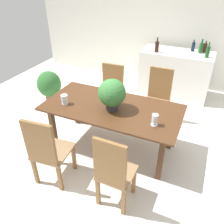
% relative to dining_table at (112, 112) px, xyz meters
% --- Properties ---
extents(ground_plane, '(7.04, 7.04, 0.00)m').
position_rel_dining_table_xyz_m(ground_plane, '(0.00, 0.24, -0.66)').
color(ground_plane, silver).
extents(back_wall, '(6.40, 0.10, 2.60)m').
position_rel_dining_table_xyz_m(back_wall, '(0.00, 2.84, 0.64)').
color(back_wall, silver).
rests_on(back_wall, ground).
extents(dining_table, '(2.03, 1.01, 0.76)m').
position_rel_dining_table_xyz_m(dining_table, '(0.00, 0.00, 0.00)').
color(dining_table, '#4C2D19').
rests_on(dining_table, ground).
extents(chair_near_right, '(0.41, 0.43, 1.06)m').
position_rel_dining_table_xyz_m(chair_near_right, '(0.46, -0.99, -0.09)').
color(chair_near_right, brown).
rests_on(chair_near_right, ground).
extents(chair_near_left, '(0.48, 0.51, 1.05)m').
position_rel_dining_table_xyz_m(chair_near_left, '(-0.45, -1.00, -0.09)').
color(chair_near_left, brown).
rests_on(chair_near_left, ground).
extents(chair_far_right, '(0.45, 0.43, 1.05)m').
position_rel_dining_table_xyz_m(chair_far_right, '(0.46, 0.99, -0.09)').
color(chair_far_right, brown).
rests_on(chair_far_right, ground).
extents(chair_far_left, '(0.48, 0.45, 0.97)m').
position_rel_dining_table_xyz_m(chair_far_left, '(-0.46, 0.99, -0.13)').
color(chair_far_left, brown).
rests_on(chair_far_left, ground).
extents(flower_centerpiece, '(0.39, 0.39, 0.46)m').
position_rel_dining_table_xyz_m(flower_centerpiece, '(0.03, -0.06, 0.35)').
color(flower_centerpiece, '#333338').
rests_on(flower_centerpiece, dining_table).
extents(crystal_vase_left, '(0.09, 0.09, 0.16)m').
position_rel_dining_table_xyz_m(crystal_vase_left, '(0.69, -0.20, 0.19)').
color(crystal_vase_left, silver).
rests_on(crystal_vase_left, dining_table).
extents(crystal_vase_center_near, '(0.10, 0.10, 0.15)m').
position_rel_dining_table_xyz_m(crystal_vase_center_near, '(-0.68, -0.21, 0.18)').
color(crystal_vase_center_near, silver).
rests_on(crystal_vase_center_near, dining_table).
extents(wine_glass, '(0.07, 0.07, 0.15)m').
position_rel_dining_table_xyz_m(wine_glass, '(-0.21, 0.25, 0.20)').
color(wine_glass, silver).
rests_on(wine_glass, dining_table).
extents(kitchen_counter, '(1.48, 0.68, 0.98)m').
position_rel_dining_table_xyz_m(kitchen_counter, '(0.52, 2.25, -0.17)').
color(kitchen_counter, silver).
rests_on(kitchen_counter, ground).
extents(wine_bottle_amber, '(0.08, 0.08, 0.30)m').
position_rel_dining_table_xyz_m(wine_bottle_amber, '(0.10, 2.07, 0.43)').
color(wine_bottle_amber, black).
rests_on(wine_bottle_amber, kitchen_counter).
extents(wine_bottle_tall, '(0.08, 0.08, 0.29)m').
position_rel_dining_table_xyz_m(wine_bottle_tall, '(0.95, 2.37, 0.43)').
color(wine_bottle_tall, '#194C1E').
rests_on(wine_bottle_tall, kitchen_counter).
extents(wine_bottle_clear, '(0.08, 0.08, 0.23)m').
position_rel_dining_table_xyz_m(wine_bottle_clear, '(1.02, 2.45, 0.42)').
color(wine_bottle_clear, black).
rests_on(wine_bottle_clear, kitchen_counter).
extents(wine_bottle_green, '(0.07, 0.07, 0.23)m').
position_rel_dining_table_xyz_m(wine_bottle_green, '(0.79, 2.44, 0.42)').
color(wine_bottle_green, '#0F1E38').
rests_on(wine_bottle_green, kitchen_counter).
extents(wine_bottle_dark, '(0.07, 0.07, 0.30)m').
position_rel_dining_table_xyz_m(wine_bottle_dark, '(1.10, 2.13, 0.44)').
color(wine_bottle_dark, '#194C1E').
rests_on(wine_bottle_dark, kitchen_counter).
extents(potted_plant_floor, '(0.51, 0.51, 0.66)m').
position_rel_dining_table_xyz_m(potted_plant_floor, '(-1.86, 0.88, -0.30)').
color(potted_plant_floor, brown).
rests_on(potted_plant_floor, ground).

